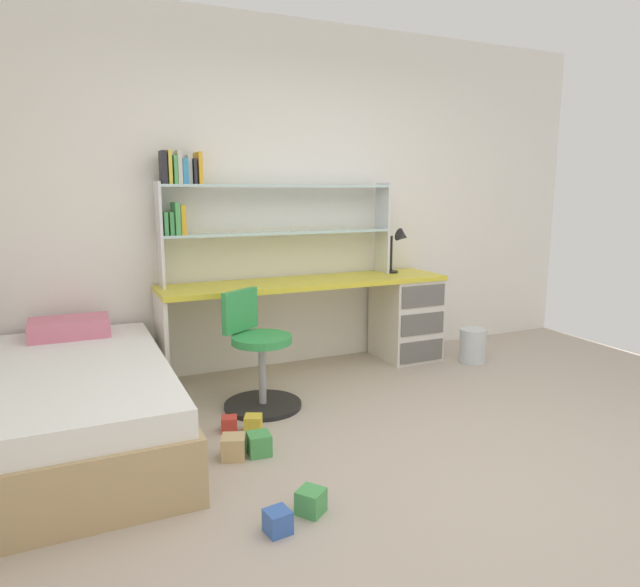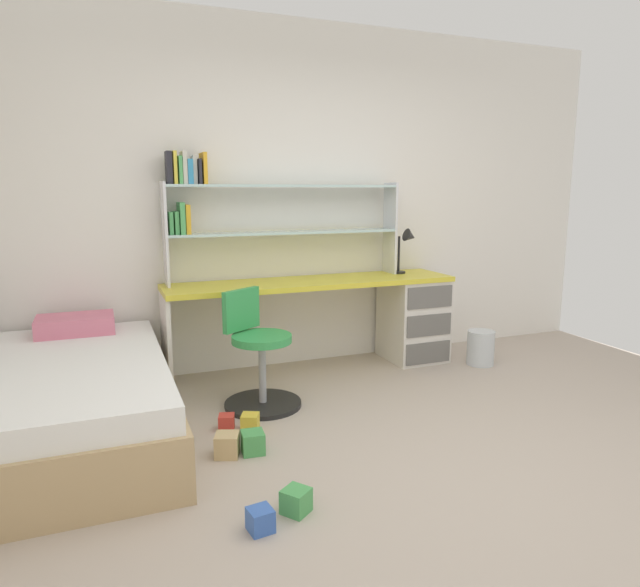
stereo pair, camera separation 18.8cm
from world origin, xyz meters
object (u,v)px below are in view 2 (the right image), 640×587
(desk, at_px, (383,312))
(swivel_chair, at_px, (259,361))
(bookshelf_hutch, at_px, (252,206))
(toy_block_blue_0, at_px, (260,520))
(bed_platform, at_px, (76,400))
(toy_block_green_4, at_px, (296,501))
(waste_bin, at_px, (481,348))
(toy_block_green_5, at_px, (253,442))
(toy_block_yellow_3, at_px, (250,422))
(desk_lamp, at_px, (408,244))
(toy_block_red_2, at_px, (227,422))
(toy_block_natural_1, at_px, (227,445))

(desk, distance_m, swivel_chair, 1.36)
(bookshelf_hutch, relative_size, toy_block_blue_0, 18.51)
(desk, distance_m, bed_platform, 2.47)
(swivel_chair, height_order, toy_block_green_4, swivel_chair)
(waste_bin, xyz_separation_m, toy_block_green_5, (-2.20, -0.87, -0.08))
(desk, bearing_deg, swivel_chair, -155.62)
(toy_block_yellow_3, bearing_deg, desk_lamp, 30.88)
(waste_bin, bearing_deg, toy_block_green_4, -145.03)
(toy_block_blue_0, xyz_separation_m, toy_block_green_5, (0.16, 0.72, 0.01))
(desk, distance_m, bookshelf_hutch, 1.40)
(toy_block_blue_0, bearing_deg, desk_lamp, 47.03)
(toy_block_blue_0, distance_m, toy_block_yellow_3, 1.04)
(bookshelf_hutch, bearing_deg, toy_block_yellow_3, -106.83)
(toy_block_red_2, bearing_deg, toy_block_green_4, -84.31)
(toy_block_yellow_3, xyz_separation_m, toy_block_green_5, (-0.06, -0.30, 0.01))
(bed_platform, distance_m, toy_block_green_5, 1.08)
(desk_lamp, height_order, waste_bin, desk_lamp)
(waste_bin, relative_size, toy_block_blue_0, 2.84)
(desk, xyz_separation_m, toy_block_green_4, (-1.43, -1.88, -0.38))
(bookshelf_hutch, xyz_separation_m, desk_lamp, (1.32, -0.10, -0.33))
(swivel_chair, xyz_separation_m, toy_block_red_2, (-0.29, -0.31, -0.26))
(desk_lamp, relative_size, toy_block_blue_0, 3.77)
(swivel_chair, relative_size, toy_block_blue_0, 7.75)
(waste_bin, bearing_deg, toy_block_blue_0, -145.94)
(waste_bin, bearing_deg, toy_block_natural_1, -159.91)
(toy_block_green_5, bearing_deg, desk, 40.15)
(toy_block_blue_0, distance_m, toy_block_natural_1, 0.74)
(toy_block_natural_1, distance_m, toy_block_red_2, 0.35)
(toy_block_yellow_3, height_order, toy_block_green_4, toy_block_green_4)
(desk, height_order, toy_block_natural_1, desk)
(desk, relative_size, toy_block_natural_1, 18.27)
(bookshelf_hutch, height_order, toy_block_green_5, bookshelf_hutch)
(desk_lamp, relative_size, swivel_chair, 0.49)
(bed_platform, relative_size, waste_bin, 6.65)
(waste_bin, distance_m, toy_block_green_5, 2.37)
(bookshelf_hutch, distance_m, bed_platform, 1.88)
(bookshelf_hutch, xyz_separation_m, toy_block_yellow_3, (-0.33, -1.08, -1.27))
(toy_block_blue_0, height_order, toy_block_green_4, toy_block_green_4)
(desk_lamp, bearing_deg, toy_block_red_2, -152.60)
(toy_block_red_2, bearing_deg, toy_block_green_5, -79.04)
(bookshelf_hutch, relative_size, toy_block_natural_1, 14.83)
(bed_platform, xyz_separation_m, toy_block_green_5, (0.91, -0.55, -0.18))
(toy_block_natural_1, distance_m, toy_block_green_5, 0.14)
(waste_bin, height_order, toy_block_green_4, waste_bin)
(bookshelf_hutch, distance_m, desk_lamp, 1.36)
(desk, height_order, desk_lamp, desk_lamp)
(toy_block_red_2, bearing_deg, toy_block_natural_1, -101.71)
(desk, xyz_separation_m, waste_bin, (0.74, -0.36, -0.29))
(desk_lamp, bearing_deg, toy_block_yellow_3, -149.12)
(bookshelf_hutch, relative_size, bed_platform, 0.98)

